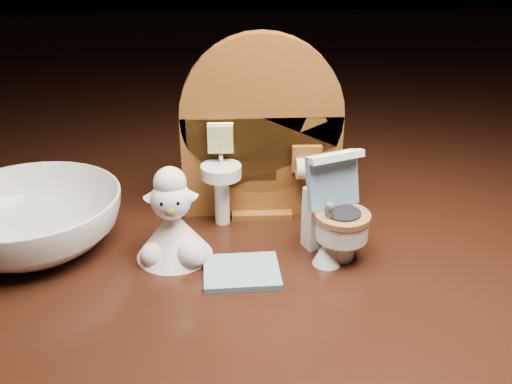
# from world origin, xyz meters

# --- Properties ---
(backdrop_panel) EXTENTS (0.13, 0.05, 0.15)m
(backdrop_panel) POSITION_xyz_m (-0.00, 0.06, 0.07)
(backdrop_panel) COLOR brown
(backdrop_panel) RESTS_ON ground
(toy_toilet) EXTENTS (0.05, 0.06, 0.08)m
(toy_toilet) POSITION_xyz_m (0.05, -0.00, 0.03)
(toy_toilet) COLOR white
(toy_toilet) RESTS_ON ground
(bath_mat) EXTENTS (0.05, 0.05, 0.00)m
(bath_mat) POSITION_xyz_m (-0.02, -0.03, 0.00)
(bath_mat) COLOR #6B97B6
(bath_mat) RESTS_ON ground
(toilet_brush) EXTENTS (0.02, 0.02, 0.05)m
(toilet_brush) POSITION_xyz_m (0.04, -0.02, 0.01)
(toilet_brush) COLOR white
(toilet_brush) RESTS_ON ground
(plush_lamb) EXTENTS (0.06, 0.06, 0.07)m
(plush_lamb) POSITION_xyz_m (-0.07, -0.00, 0.03)
(plush_lamb) COLOR white
(plush_lamb) RESTS_ON ground
(ceramic_bowl) EXTENTS (0.14, 0.14, 0.04)m
(ceramic_bowl) POSITION_xyz_m (-0.18, 0.02, 0.02)
(ceramic_bowl) COLOR white
(ceramic_bowl) RESTS_ON ground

